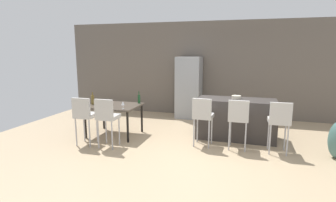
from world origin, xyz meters
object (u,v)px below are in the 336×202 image
at_px(dining_chair_near, 84,114).
at_px(refrigerator, 189,87).
at_px(bar_chair_left, 203,114).
at_px(bar_chair_middle, 238,117).
at_px(wine_glass_middle, 123,103).
at_px(dining_chair_far, 107,115).
at_px(fruit_bowl, 236,97).
at_px(kitchen_island, 236,119).
at_px(wine_bottle_near, 93,100).
at_px(bar_chair_right, 279,119).
at_px(dining_table, 114,108).
at_px(wine_bottle_left, 139,99).

bearing_deg(dining_chair_near, refrigerator, 63.03).
distance_m(bar_chair_left, refrigerator, 2.62).
bearing_deg(bar_chair_middle, wine_glass_middle, -176.57).
distance_m(dining_chair_near, refrigerator, 3.52).
height_order(bar_chair_middle, dining_chair_far, same).
distance_m(dining_chair_far, refrigerator, 3.31).
height_order(bar_chair_left, bar_chair_middle, same).
bearing_deg(fruit_bowl, dining_chair_near, -153.56).
height_order(kitchen_island, fruit_bowl, fruit_bowl).
distance_m(dining_chair_far, wine_bottle_near, 1.11).
xyz_separation_m(bar_chair_middle, wine_glass_middle, (-2.49, -0.15, 0.17)).
bearing_deg(dining_chair_far, dining_chair_near, 180.00).
bearing_deg(dining_chair_near, wine_glass_middle, 37.12).
bearing_deg(bar_chair_right, dining_table, 177.11).
height_order(bar_chair_middle, wine_bottle_near, bar_chair_middle).
relative_size(dining_table, dining_chair_near, 1.14).
relative_size(wine_bottle_left, wine_bottle_near, 0.99).
height_order(bar_chair_left, wine_bottle_near, bar_chair_left).
bearing_deg(dining_chair_far, bar_chair_middle, 13.97).
bearing_deg(bar_chair_left, dining_chair_far, -160.99).
relative_size(bar_chair_middle, dining_chair_far, 1.00).
bearing_deg(dining_table, wine_glass_middle, -40.04).
relative_size(bar_chair_right, wine_glass_middle, 6.03).
bearing_deg(dining_chair_far, wine_glass_middle, 75.50).
distance_m(bar_chair_left, wine_glass_middle, 1.78).
relative_size(wine_bottle_near, refrigerator, 0.16).
xyz_separation_m(bar_chair_middle, bar_chair_right, (0.78, 0.00, 0.00)).
xyz_separation_m(dining_table, dining_chair_near, (-0.27, -0.84, 0.03)).
xyz_separation_m(bar_chair_right, fruit_bowl, (-0.87, 0.87, 0.26)).
height_order(wine_glass_middle, refrigerator, refrigerator).
relative_size(wine_bottle_left, fruit_bowl, 1.40).
height_order(bar_chair_left, wine_bottle_left, bar_chair_left).
height_order(bar_chair_middle, refrigerator, refrigerator).
bearing_deg(dining_chair_far, dining_table, 107.76).
bearing_deg(kitchen_island, dining_chair_near, -155.12).
bearing_deg(bar_chair_middle, bar_chair_right, 0.00).
height_order(kitchen_island, bar_chair_right, bar_chair_right).
bearing_deg(kitchen_island, bar_chair_middle, -84.34).
bearing_deg(bar_chair_right, wine_bottle_left, 170.05).
bearing_deg(refrigerator, bar_chair_left, -71.33).
xyz_separation_m(bar_chair_middle, wine_bottle_left, (-2.40, 0.56, 0.15)).
bearing_deg(kitchen_island, wine_glass_middle, -159.04).
relative_size(wine_bottle_near, fruit_bowl, 1.41).
height_order(dining_chair_far, wine_bottle_near, dining_chair_far).
xyz_separation_m(dining_table, dining_chair_far, (0.27, -0.84, 0.03)).
bearing_deg(bar_chair_right, refrigerator, 133.40).
distance_m(bar_chair_right, dining_table, 3.67).
height_order(dining_table, wine_bottle_left, wine_bottle_left).
distance_m(dining_table, refrigerator, 2.66).
bearing_deg(bar_chair_right, kitchen_island, 137.71).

